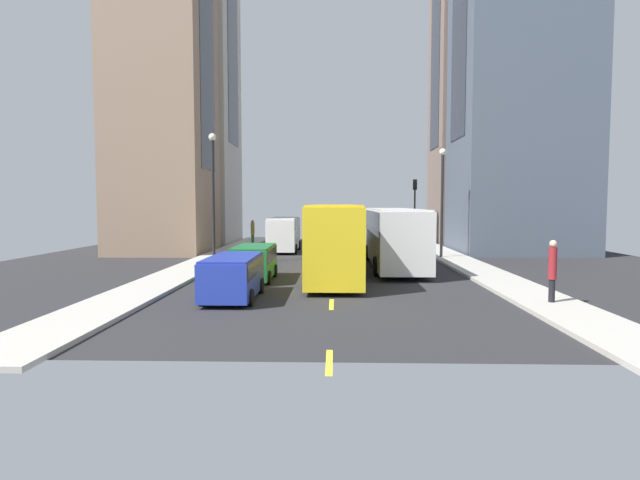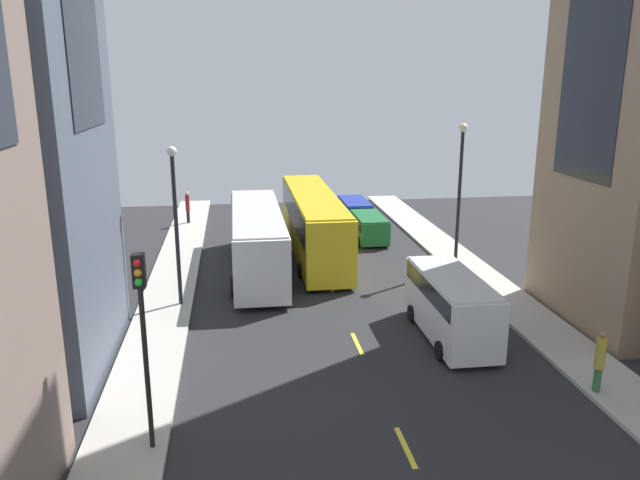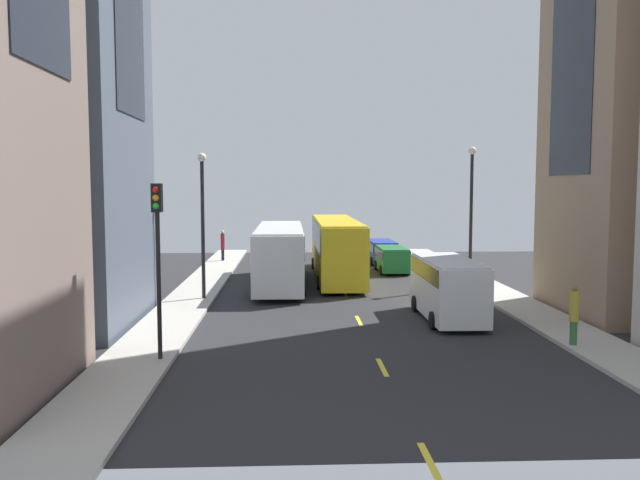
# 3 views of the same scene
# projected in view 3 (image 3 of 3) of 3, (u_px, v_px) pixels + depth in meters

# --- Properties ---
(ground_plane) EXTENTS (42.03, 42.03, 0.00)m
(ground_plane) POSITION_uv_depth(u_px,v_px,m) (345.00, 293.00, 34.25)
(ground_plane) COLOR #28282B
(sidewalk_west) EXTENTS (2.39, 44.00, 0.15)m
(sidewalk_west) POSITION_uv_depth(u_px,v_px,m) (195.00, 293.00, 33.89)
(sidewalk_west) COLOR #B2ADA3
(sidewalk_west) RESTS_ON ground
(sidewalk_east) EXTENTS (2.39, 44.00, 0.15)m
(sidewalk_east) POSITION_uv_depth(u_px,v_px,m) (491.00, 291.00, 34.59)
(sidewalk_east) COLOR #B2ADA3
(sidewalk_east) RESTS_ON ground
(lane_stripe_0) EXTENTS (0.16, 2.00, 0.01)m
(lane_stripe_0) POSITION_uv_depth(u_px,v_px,m) (430.00, 462.00, 13.34)
(lane_stripe_0) COLOR yellow
(lane_stripe_0) RESTS_ON ground
(lane_stripe_1) EXTENTS (0.16, 2.00, 0.01)m
(lane_stripe_1) POSITION_uv_depth(u_px,v_px,m) (382.00, 367.00, 20.31)
(lane_stripe_1) COLOR yellow
(lane_stripe_1) RESTS_ON ground
(lane_stripe_2) EXTENTS (0.16, 2.00, 0.01)m
(lane_stripe_2) POSITION_uv_depth(u_px,v_px,m) (359.00, 321.00, 27.28)
(lane_stripe_2) COLOR yellow
(lane_stripe_2) RESTS_ON ground
(lane_stripe_3) EXTENTS (0.16, 2.00, 0.01)m
(lane_stripe_3) POSITION_uv_depth(u_px,v_px,m) (345.00, 293.00, 34.25)
(lane_stripe_3) COLOR yellow
(lane_stripe_3) RESTS_ON ground
(lane_stripe_4) EXTENTS (0.16, 2.00, 0.01)m
(lane_stripe_4) POSITION_uv_depth(u_px,v_px,m) (336.00, 275.00, 41.21)
(lane_stripe_4) COLOR yellow
(lane_stripe_4) RESTS_ON ground
(lane_stripe_5) EXTENTS (0.16, 2.00, 0.01)m
(lane_stripe_5) POSITION_uv_depth(u_px,v_px,m) (329.00, 262.00, 48.18)
(lane_stripe_5) COLOR yellow
(lane_stripe_5) RESTS_ON ground
(lane_stripe_6) EXTENTS (0.16, 2.00, 0.01)m
(lane_stripe_6) POSITION_uv_depth(u_px,v_px,m) (324.00, 252.00, 55.15)
(lane_stripe_6) COLOR yellow
(lane_stripe_6) RESTS_ON ground
(city_bus_white) EXTENTS (2.80, 12.05, 3.35)m
(city_bus_white) POSITION_uv_depth(u_px,v_px,m) (280.00, 250.00, 36.66)
(city_bus_white) COLOR silver
(city_bus_white) RESTS_ON ground
(streetcar_yellow) EXTENTS (2.70, 13.99, 3.59)m
(streetcar_yellow) POSITION_uv_depth(u_px,v_px,m) (336.00, 243.00, 39.77)
(streetcar_yellow) COLOR yellow
(streetcar_yellow) RESTS_ON ground
(delivery_van_white) EXTENTS (2.25, 5.99, 2.58)m
(delivery_van_white) POSITION_uv_depth(u_px,v_px,m) (448.00, 284.00, 27.39)
(delivery_van_white) COLOR white
(delivery_van_white) RESTS_ON ground
(car_green_0) EXTENTS (1.94, 4.05, 1.65)m
(car_green_0) POSITION_uv_depth(u_px,v_px,m) (392.00, 258.00, 42.39)
(car_green_0) COLOR #1E7238
(car_green_0) RESTS_ON ground
(car_blue_1) EXTENTS (1.97, 4.33, 1.65)m
(car_blue_1) POSITION_uv_depth(u_px,v_px,m) (382.00, 250.00, 47.29)
(car_blue_1) COLOR #2338AD
(car_blue_1) RESTS_ON ground
(pedestrian_crossing_near) EXTENTS (0.29, 0.29, 2.22)m
(pedestrian_crossing_near) POSITION_uv_depth(u_px,v_px,m) (223.00, 244.00, 47.81)
(pedestrian_crossing_near) COLOR black
(pedestrian_crossing_near) RESTS_ON ground
(pedestrian_waiting_curb) EXTENTS (0.33, 0.33, 2.10)m
(pedestrian_waiting_curb) POSITION_uv_depth(u_px,v_px,m) (574.00, 313.00, 22.51)
(pedestrian_waiting_curb) COLOR #336B38
(pedestrian_waiting_curb) RESTS_ON ground
(traffic_light_near_corner) EXTENTS (0.32, 0.44, 5.58)m
(traffic_light_near_corner) POSITION_uv_depth(u_px,v_px,m) (158.00, 237.00, 20.43)
(traffic_light_near_corner) COLOR black
(traffic_light_near_corner) RESTS_ON ground
(streetlamp_near) EXTENTS (0.44, 0.44, 7.63)m
(streetlamp_near) POSITION_uv_depth(u_px,v_px,m) (471.00, 202.00, 35.88)
(streetlamp_near) COLOR black
(streetlamp_near) RESTS_ON ground
(streetlamp_far) EXTENTS (0.44, 0.44, 7.08)m
(streetlamp_far) POSITION_uv_depth(u_px,v_px,m) (203.00, 210.00, 31.60)
(streetlamp_far) COLOR black
(streetlamp_far) RESTS_ON ground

